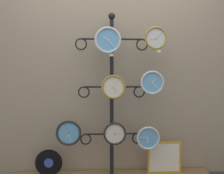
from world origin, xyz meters
name	(u,v)px	position (x,y,z in m)	size (l,w,h in m)	color
shop_wall	(111,54)	(0.00, 0.57, 1.40)	(4.40, 0.04, 2.80)	gray
display_stand	(112,121)	(0.00, 0.41, 0.65)	(0.80, 0.41, 1.84)	black
clock_top_center	(108,40)	(-0.05, 0.29, 1.53)	(0.28, 0.04, 0.28)	#60A8DB
clock_top_right	(156,38)	(0.47, 0.31, 1.55)	(0.25, 0.04, 0.25)	silver
clock_middle_center	(114,87)	(0.01, 0.30, 1.03)	(0.26, 0.04, 0.26)	silver
clock_middle_right	(152,83)	(0.43, 0.31, 1.08)	(0.26, 0.04, 0.26)	#60A8DB
clock_bottom_left	(69,133)	(-0.46, 0.31, 0.55)	(0.27, 0.04, 0.27)	#60A8DB
clock_bottom_center	(115,134)	(0.03, 0.32, 0.53)	(0.25, 0.04, 0.25)	silver
clock_bottom_right	(148,138)	(0.39, 0.30, 0.48)	(0.25, 0.04, 0.25)	#60A8DB
vinyl_record	(49,163)	(-0.69, 0.38, 0.21)	(0.29, 0.01, 0.29)	black
picture_frame	(164,157)	(0.59, 0.39, 0.24)	(0.38, 0.02, 0.35)	gold
price_tag_upper	(112,55)	(-0.01, 0.29, 1.37)	(0.04, 0.00, 0.03)	white
price_tag_mid	(159,51)	(0.50, 0.31, 1.42)	(0.04, 0.00, 0.03)	white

